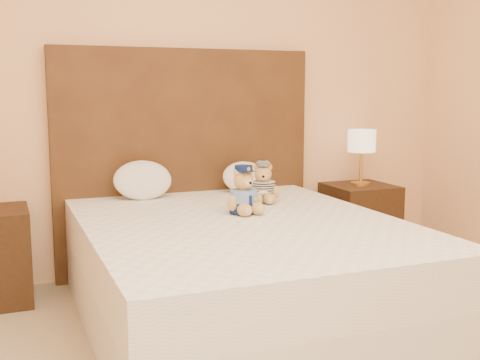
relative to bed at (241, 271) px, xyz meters
The scene contains 8 objects.
bed is the anchor object (origin of this frame).
headboard 1.12m from the bed, 90.00° to the left, with size 1.75×0.08×1.50m, color #4F3317.
nightstand_right 1.48m from the bed, 32.62° to the left, with size 0.45×0.45×0.55m, color #341F10.
lamp 1.59m from the bed, 32.62° to the left, with size 0.20×0.20×0.40m.
teddy_police 0.45m from the bed, 64.45° to the left, with size 0.23×0.22×0.27m, color tan, non-canonical shape.
teddy_prisoner 0.67m from the bed, 53.96° to the left, with size 0.21×0.21×0.24m, color tan, non-canonical shape.
pillow_left 0.98m from the bed, 112.03° to the left, with size 0.37×0.24×0.26m, color white.
pillow_right 0.98m from the bed, 66.63° to the left, with size 0.31×0.20×0.22m, color white.
Camera 1 is at (-1.15, -1.66, 1.23)m, focal length 45.00 mm.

